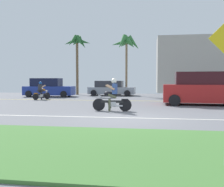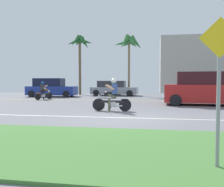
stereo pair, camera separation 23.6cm
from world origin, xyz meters
The scene contains 13 objects.
ground centered at (0.00, 3.00, -0.02)m, with size 56.00×30.00×0.04m, color slate.
grass_median centered at (0.00, -4.10, 0.03)m, with size 56.00×3.80×0.06m, color #477A38.
lane_line_near centered at (0.00, 0.14, 0.00)m, with size 50.40×0.12×0.01m, color silver.
lane_line_far centered at (0.00, 8.10, 0.00)m, with size 50.40×0.12×0.01m, color yellow.
motorcyclist centered at (-0.98, 2.14, 0.64)m, with size 1.82×0.59×1.52m.
suv_nearby centered at (3.81, 5.80, 0.93)m, with size 4.65×2.39×1.92m.
parked_car_0 centered at (-8.05, 11.55, 0.76)m, with size 4.38×1.96×1.63m.
parked_car_1 centered at (-2.79, 13.98, 0.67)m, with size 4.45×2.09×1.41m.
palm_tree_0 centered at (-6.38, 14.92, 5.02)m, with size 2.78×2.58×6.02m.
palm_tree_1 centered at (-1.39, 14.69, 4.90)m, with size 2.95×2.88×5.83m.
motorcyclist_distant centered at (-7.27, 8.32, 0.57)m, with size 0.78×1.50×1.35m.
street_sign centered at (1.87, -4.99, 1.45)m, with size 0.62×0.06×2.37m.
building_far centered at (7.59, 21.00, 3.26)m, with size 11.65×4.00×6.51m, color #A8A399.
Camera 2 is at (0.86, -8.96, 1.40)m, focal length 39.02 mm.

